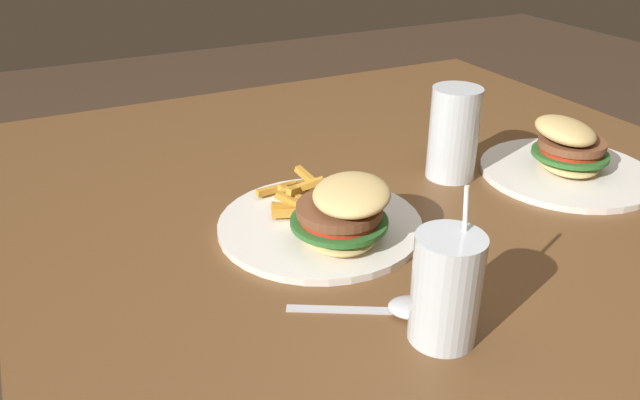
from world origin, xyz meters
TOP-DOWN VIEW (x-y plane):
  - dining_table at (0.00, 0.00)m, footprint 1.34×1.12m
  - meal_plate_near at (-0.00, -0.16)m, footprint 0.28×0.28m
  - beer_glass at (-0.09, 0.10)m, footprint 0.08×0.08m
  - juice_glass at (0.23, -0.15)m, footprint 0.07×0.07m
  - spoon at (0.18, -0.16)m, footprint 0.10×0.15m
  - meal_plate_far at (-0.01, 0.26)m, footprint 0.27×0.27m

SIDE VIEW (x-z plane):
  - dining_table at x=0.00m, z-range 0.28..1.01m
  - spoon at x=0.18m, z-range 0.73..0.74m
  - meal_plate_near at x=0.00m, z-range 0.71..0.80m
  - meal_plate_far at x=-0.01m, z-range 0.71..0.81m
  - juice_glass at x=0.23m, z-range 0.70..0.87m
  - beer_glass at x=-0.09m, z-range 0.73..0.87m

